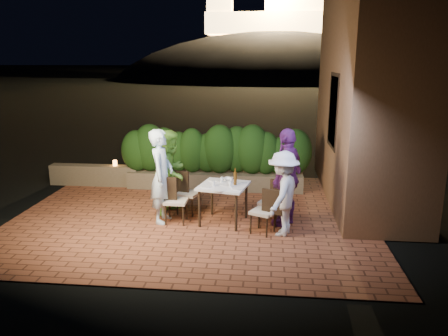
# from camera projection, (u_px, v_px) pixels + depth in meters

# --- Properties ---
(ground) EXTENTS (400.00, 400.00, 0.00)m
(ground) POSITION_uv_depth(u_px,v_px,m) (190.00, 223.00, 8.37)
(ground) COLOR black
(ground) RESTS_ON ground
(terrace_floor) EXTENTS (7.00, 6.00, 0.15)m
(terrace_floor) POSITION_uv_depth(u_px,v_px,m) (194.00, 217.00, 8.87)
(terrace_floor) COLOR brown
(terrace_floor) RESTS_ON ground
(building_wall) EXTENTS (1.60, 5.00, 5.00)m
(building_wall) POSITION_uv_depth(u_px,v_px,m) (370.00, 85.00, 9.33)
(building_wall) COLOR brown
(building_wall) RESTS_ON ground
(window_pane) EXTENTS (0.08, 1.00, 1.40)m
(window_pane) POSITION_uv_depth(u_px,v_px,m) (335.00, 111.00, 9.05)
(window_pane) COLOR black
(window_pane) RESTS_ON building_wall
(window_frame) EXTENTS (0.06, 1.15, 1.55)m
(window_frame) POSITION_uv_depth(u_px,v_px,m) (334.00, 111.00, 9.05)
(window_frame) COLOR black
(window_frame) RESTS_ON building_wall
(planter) EXTENTS (4.20, 0.55, 0.40)m
(planter) POSITION_uv_depth(u_px,v_px,m) (215.00, 180.00, 10.52)
(planter) COLOR brown
(planter) RESTS_ON ground
(hedge) EXTENTS (4.00, 0.70, 1.10)m
(hedge) POSITION_uv_depth(u_px,v_px,m) (214.00, 150.00, 10.34)
(hedge) COLOR #16370F
(hedge) RESTS_ON planter
(parapet) EXTENTS (2.20, 0.30, 0.50)m
(parapet) POSITION_uv_depth(u_px,v_px,m) (95.00, 175.00, 10.81)
(parapet) COLOR brown
(parapet) RESTS_ON ground
(hill) EXTENTS (52.00, 40.00, 22.00)m
(hill) POSITION_uv_depth(u_px,v_px,m) (273.00, 106.00, 67.03)
(hill) COLOR black
(hill) RESTS_ON ground
(fortress) EXTENTS (26.00, 8.00, 8.00)m
(fortress) POSITION_uv_depth(u_px,v_px,m) (275.00, 6.00, 63.50)
(fortress) COLOR #FFCC7A
(fortress) RESTS_ON hill
(dining_table) EXTENTS (1.01, 1.01, 0.75)m
(dining_table) POSITION_uv_depth(u_px,v_px,m) (223.00, 204.00, 8.29)
(dining_table) COLOR white
(dining_table) RESTS_ON ground
(plate_nw) EXTENTS (0.21, 0.21, 0.01)m
(plate_nw) POSITION_uv_depth(u_px,v_px,m) (206.00, 186.00, 8.07)
(plate_nw) COLOR white
(plate_nw) RESTS_ON dining_table
(plate_sw) EXTENTS (0.24, 0.24, 0.01)m
(plate_sw) POSITION_uv_depth(u_px,v_px,m) (214.00, 180.00, 8.52)
(plate_sw) COLOR white
(plate_sw) RESTS_ON dining_table
(plate_ne) EXTENTS (0.21, 0.21, 0.01)m
(plate_ne) POSITION_uv_depth(u_px,v_px,m) (237.00, 189.00, 7.94)
(plate_ne) COLOR white
(plate_ne) RESTS_ON dining_table
(plate_se) EXTENTS (0.20, 0.20, 0.01)m
(plate_se) POSITION_uv_depth(u_px,v_px,m) (240.00, 182.00, 8.34)
(plate_se) COLOR white
(plate_se) RESTS_ON dining_table
(plate_centre) EXTENTS (0.21, 0.21, 0.01)m
(plate_centre) POSITION_uv_depth(u_px,v_px,m) (224.00, 184.00, 8.21)
(plate_centre) COLOR white
(plate_centre) RESTS_ON dining_table
(plate_front) EXTENTS (0.21, 0.21, 0.01)m
(plate_front) POSITION_uv_depth(u_px,v_px,m) (220.00, 190.00, 7.85)
(plate_front) COLOR white
(plate_front) RESTS_ON dining_table
(glass_nw) EXTENTS (0.06, 0.06, 0.11)m
(glass_nw) POSITION_uv_depth(u_px,v_px,m) (213.00, 183.00, 8.09)
(glass_nw) COLOR silver
(glass_nw) RESTS_ON dining_table
(glass_sw) EXTENTS (0.06, 0.06, 0.10)m
(glass_sw) POSITION_uv_depth(u_px,v_px,m) (222.00, 180.00, 8.35)
(glass_sw) COLOR silver
(glass_sw) RESTS_ON dining_table
(glass_ne) EXTENTS (0.06, 0.06, 0.11)m
(glass_ne) POSITION_uv_depth(u_px,v_px,m) (230.00, 184.00, 8.05)
(glass_ne) COLOR silver
(glass_ne) RESTS_ON dining_table
(glass_se) EXTENTS (0.07, 0.07, 0.12)m
(glass_se) POSITION_uv_depth(u_px,v_px,m) (231.00, 180.00, 8.29)
(glass_se) COLOR silver
(glass_se) RESTS_ON dining_table
(beer_bottle) EXTENTS (0.06, 0.06, 0.32)m
(beer_bottle) POSITION_uv_depth(u_px,v_px,m) (235.00, 177.00, 8.16)
(beer_bottle) COLOR #4A2D0C
(beer_bottle) RESTS_ON dining_table
(bowl) EXTENTS (0.25, 0.25, 0.05)m
(bowl) POSITION_uv_depth(u_px,v_px,m) (228.00, 179.00, 8.50)
(bowl) COLOR white
(bowl) RESTS_ON dining_table
(chair_left_front) EXTENTS (0.42, 0.42, 0.89)m
(chair_left_front) POSITION_uv_depth(u_px,v_px,m) (176.00, 200.00, 8.28)
(chair_left_front) COLOR black
(chair_left_front) RESTS_ON ground
(chair_left_back) EXTENTS (0.50, 0.50, 0.87)m
(chair_left_back) POSITION_uv_depth(u_px,v_px,m) (188.00, 193.00, 8.78)
(chair_left_back) COLOR black
(chair_left_back) RESTS_ON ground
(chair_right_front) EXTENTS (0.52, 0.52, 0.84)m
(chair_right_front) POSITION_uv_depth(u_px,v_px,m) (263.00, 211.00, 7.78)
(chair_right_front) COLOR black
(chair_right_front) RESTS_ON ground
(chair_right_back) EXTENTS (0.53, 0.53, 0.87)m
(chair_right_back) POSITION_uv_depth(u_px,v_px,m) (271.00, 201.00, 8.24)
(chair_right_back) COLOR black
(chair_right_back) RESTS_ON ground
(diner_blue) EXTENTS (0.45, 0.67, 1.79)m
(diner_blue) POSITION_uv_depth(u_px,v_px,m) (162.00, 176.00, 8.23)
(diner_blue) COLOR #C2E4F9
(diner_blue) RESTS_ON ground
(diner_green) EXTENTS (0.85, 0.97, 1.69)m
(diner_green) POSITION_uv_depth(u_px,v_px,m) (171.00, 172.00, 8.74)
(diner_green) COLOR #72BE3B
(diner_green) RESTS_ON ground
(diner_white) EXTENTS (0.86, 1.11, 1.52)m
(diner_white) POSITION_uv_depth(u_px,v_px,m) (283.00, 194.00, 7.63)
(diner_white) COLOR silver
(diner_white) RESTS_ON ground
(diner_purple) EXTENTS (0.87, 1.17, 1.84)m
(diner_purple) POSITION_uv_depth(u_px,v_px,m) (287.00, 177.00, 8.06)
(diner_purple) COLOR #5D2267
(diner_purple) RESTS_ON ground
(parapet_lamp) EXTENTS (0.10, 0.10, 0.14)m
(parapet_lamp) POSITION_uv_depth(u_px,v_px,m) (115.00, 163.00, 10.67)
(parapet_lamp) COLOR orange
(parapet_lamp) RESTS_ON parapet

